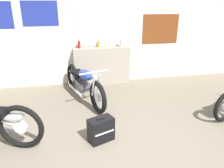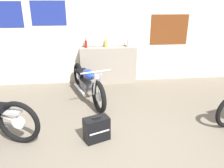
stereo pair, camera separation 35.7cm
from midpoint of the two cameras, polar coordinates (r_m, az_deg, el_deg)
ground_plane at (r=3.39m, az=5.88°, el=-19.41°), size 24.00×24.00×0.00m
wall_back at (r=6.04m, az=-0.48°, el=13.47°), size 10.00×0.07×2.80m
sill_counter at (r=6.06m, az=0.75°, el=4.81°), size 1.53×0.28×1.02m
bottle_leftmost at (r=5.89m, az=-5.09°, el=10.47°), size 0.07×0.07×0.25m
bottle_left_center at (r=5.95m, az=0.13°, el=10.72°), size 0.07×0.07×0.27m
bottle_center at (r=5.99m, az=5.90°, el=10.68°), size 0.07×0.07×0.27m
motorcycle_blue at (r=5.10m, az=-4.53°, el=0.47°), size 0.87×2.08×0.85m
hard_case_black at (r=3.68m, az=-1.22°, el=-11.72°), size 0.46×0.36×0.43m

